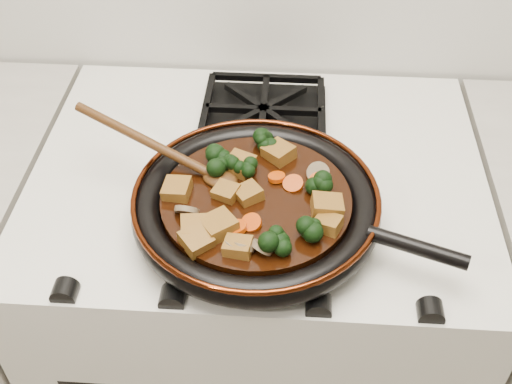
{
  "coord_description": "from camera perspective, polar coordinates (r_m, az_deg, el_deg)",
  "views": [
    {
      "loc": [
        0.05,
        0.88,
        1.61
      ],
      "look_at": [
        0.0,
        1.56,
        0.97
      ],
      "focal_mm": 45.0,
      "sensor_mm": 36.0,
      "label": 1
    }
  ],
  "objects": [
    {
      "name": "tofu_cube_6",
      "position": [
        1.01,
        2.03,
        3.48
      ],
      "size": [
        0.06,
        0.06,
        0.03
      ],
      "primitive_type": "cube",
      "rotation": [
        -0.04,
        0.09,
        2.39
      ],
      "color": "brown",
      "rests_on": "braising_sauce"
    },
    {
      "name": "broccoli_floret_2",
      "position": [
        0.87,
        2.03,
        -4.66
      ],
      "size": [
        0.07,
        0.07,
        0.07
      ],
      "primitive_type": null,
      "rotation": [
        0.19,
        -0.14,
        1.58
      ],
      "color": "black",
      "rests_on": "braising_sauce"
    },
    {
      "name": "mushroom_slice_0",
      "position": [
        0.92,
        -6.18,
        -1.64
      ],
      "size": [
        0.04,
        0.03,
        0.03
      ],
      "primitive_type": "cylinder",
      "rotation": [
        0.96,
        0.0,
        3.04
      ],
      "color": "brown",
      "rests_on": "braising_sauce"
    },
    {
      "name": "tofu_cube_3",
      "position": [
        0.87,
        -1.61,
        -4.92
      ],
      "size": [
        0.04,
        0.04,
        0.02
      ],
      "primitive_type": "cube",
      "rotation": [
        0.03,
        0.09,
        2.98
      ],
      "color": "brown",
      "rests_on": "braising_sauce"
    },
    {
      "name": "burner_grate_back",
      "position": [
        1.18,
        0.65,
        7.0
      ],
      "size": [
        0.23,
        0.23,
        0.03
      ],
      "primitive_type": null,
      "color": "black",
      "rests_on": "stove"
    },
    {
      "name": "tofu_cube_5",
      "position": [
        0.94,
        -2.67,
        -0.04
      ],
      "size": [
        0.05,
        0.04,
        0.03
      ],
      "primitive_type": "cube",
      "rotation": [
        -0.11,
        0.07,
        2.72
      ],
      "color": "brown",
      "rests_on": "braising_sauce"
    },
    {
      "name": "carrot_coin_3",
      "position": [
        0.96,
        3.32,
        0.72
      ],
      "size": [
        0.03,
        0.03,
        0.02
      ],
      "primitive_type": "cylinder",
      "rotation": [
        0.27,
        -0.18,
        0.0
      ],
      "color": "#C23C05",
      "rests_on": "braising_sauce"
    },
    {
      "name": "broccoli_floret_5",
      "position": [
        0.95,
        5.62,
        0.1
      ],
      "size": [
        0.07,
        0.07,
        0.07
      ],
      "primitive_type": null,
      "rotation": [
        0.16,
        -0.25,
        2.98
      ],
      "color": "black",
      "rests_on": "braising_sauce"
    },
    {
      "name": "stove",
      "position": [
        1.42,
        0.16,
        -11.77
      ],
      "size": [
        0.76,
        0.6,
        0.9
      ],
      "primitive_type": "cube",
      "color": "silver",
      "rests_on": "ground"
    },
    {
      "name": "broccoli_floret_3",
      "position": [
        0.88,
        4.83,
        -3.72
      ],
      "size": [
        0.08,
        0.08,
        0.07
      ],
      "primitive_type": null,
      "rotation": [
        0.15,
        -0.19,
        1.96
      ],
      "color": "black",
      "rests_on": "braising_sauce"
    },
    {
      "name": "burner_grate_front",
      "position": [
        0.97,
        -0.32,
        -2.84
      ],
      "size": [
        0.23,
        0.23,
        0.03
      ],
      "primitive_type": null,
      "color": "black",
      "rests_on": "stove"
    },
    {
      "name": "carrot_coin_4",
      "position": [
        0.97,
        1.85,
        1.32
      ],
      "size": [
        0.03,
        0.03,
        0.01
      ],
      "primitive_type": "cylinder",
      "rotation": [
        -0.16,
        -0.1,
        0.0
      ],
      "color": "#C23C05",
      "rests_on": "braising_sauce"
    },
    {
      "name": "tofu_cube_2",
      "position": [
        0.9,
        6.41,
        -2.84
      ],
      "size": [
        0.05,
        0.05,
        0.03
      ],
      "primitive_type": "cube",
      "rotation": [
        0.1,
        0.11,
        2.73
      ],
      "color": "brown",
      "rests_on": "braising_sauce"
    },
    {
      "name": "tofu_cube_7",
      "position": [
        0.89,
        -5.44,
        -3.23
      ],
      "size": [
        0.05,
        0.04,
        0.03
      ],
      "primitive_type": "cube",
      "rotation": [
        0.04,
        0.07,
        0.17
      ],
      "color": "brown",
      "rests_on": "braising_sauce"
    },
    {
      "name": "skillet",
      "position": [
        0.96,
        0.11,
        -1.17
      ],
      "size": [
        0.48,
        0.37,
        0.05
      ],
      "rotation": [
        0.0,
        0.0,
        -0.35
      ],
      "color": "black",
      "rests_on": "burner_grate_front"
    },
    {
      "name": "braising_sauce",
      "position": [
        0.95,
        0.0,
        -0.92
      ],
      "size": [
        0.28,
        0.28,
        0.02
      ],
      "primitive_type": "cylinder",
      "color": "black",
      "rests_on": "skillet"
    },
    {
      "name": "tofu_cube_4",
      "position": [
        0.94,
        -0.69,
        -0.17
      ],
      "size": [
        0.05,
        0.05,
        0.03
      ],
      "primitive_type": "cube",
      "rotation": [
        -0.06,
        -0.11,
        0.61
      ],
      "color": "brown",
      "rests_on": "braising_sauce"
    },
    {
      "name": "broccoli_floret_4",
      "position": [
        0.97,
        -0.72,
        2.08
      ],
      "size": [
        0.08,
        0.08,
        0.07
      ],
      "primitive_type": null,
      "rotation": [
        0.23,
        -0.12,
        0.86
      ],
      "color": "black",
      "rests_on": "braising_sauce"
    },
    {
      "name": "wooden_spoon",
      "position": [
        0.99,
        -7.04,
        3.13
      ],
      "size": [
        0.16,
        0.08,
        0.26
      ],
      "rotation": [
        0.0,
        0.0,
        2.76
      ],
      "color": "#45270E",
      "rests_on": "braising_sauce"
    },
    {
      "name": "tofu_cube_10",
      "position": [
        0.88,
        -5.33,
        -4.31
      ],
      "size": [
        0.06,
        0.06,
        0.02
      ],
      "primitive_type": "cube",
      "rotation": [
        0.1,
        -0.01,
        0.7
      ],
      "color": "brown",
      "rests_on": "braising_sauce"
    },
    {
      "name": "tofu_cube_1",
      "position": [
        0.92,
        6.33,
        -1.31
      ],
      "size": [
        0.05,
        0.04,
        0.03
      ],
      "primitive_type": "cube",
      "rotation": [
        -0.05,
        0.11,
        0.07
      ],
      "color": "brown",
      "rests_on": "braising_sauce"
    },
    {
      "name": "tofu_cube_0",
      "position": [
        0.89,
        -3.33,
        -3.03
      ],
      "size": [
        0.06,
        0.06,
        0.03
      ],
      "primitive_type": "cube",
      "rotation": [
        -0.04,
        0.09,
        2.2
      ],
      "color": "brown",
      "rests_on": "braising_sauce"
    },
    {
      "name": "carrot_coin_1",
      "position": [
        0.97,
        5.52,
        1.03
      ],
      "size": [
        0.03,
        0.03,
        0.02
      ],
      "primitive_type": "cylinder",
      "rotation": [
        0.26,
        -0.18,
        0.0
      ],
      "color": "#C23C05",
      "rests_on": "braising_sauce"
    },
    {
      "name": "carrot_coin_2",
      "position": [
        0.9,
        -1.81,
        -3.21
      ],
      "size": [
        0.03,
        0.03,
        0.02
      ],
      "primitive_type": "cylinder",
      "rotation": [
        -0.12,
        -0.21,
        0.0
      ],
      "color": "#C23C05",
      "rests_on": "braising_sauce"
    },
    {
      "name": "mushroom_slice_4",
      "position": [
        0.87,
        -1.13,
        -4.89
      ],
      "size": [
        0.04,
        0.03,
        0.03
      ],
      "primitive_type": "cylinder",
      "rotation": [
        0.79,
        0.0,
        2.89
      ],
      "color": "brown",
      "rests_on": "braising_sauce"
    },
    {
      "name": "tofu_cube_9",
      "position": [
        0.95,
        -7.03,
        0.21
      ],
      "size": [
        0.04,
        0.04,
        0.03
      ],
      "primitive_type": "cube",
      "rotation": [
        -0.08,
        -0.04,
        1.48
      ],
      "color": "brown",
      "rests_on": "braising_sauce"
    },
    {
      "name": "broccoli_floret_0",
      "position": [
        1.03,
        1.1,
        4.41
      ],
      "size": [
        0.08,
        0.08,
        0.06
      ],
      "primitive_type": null,
      "rotation": [
        0.07,
        -0.12,
        1.06
      ],
      "color": "black",
      "rests_on": "braising_sauce"
    },
    {
      "name": "mushroom_slice_2",
      "position": [
        0.98,
        5.53,
        1.68
      ],
      "size": [
        0.04,
        0.03,
        0.03
      ],
      "primitive_type": "cylinder",
      "rotation": [
        0.72,
        0.0,
        0.09
      ],
      "color": "brown",
      "rests_on": "braising_sauce"
    },
    {
      "name": "mushroom_slice_3",
      "position": [
        0.87,
        -1.89,
        -4.76
      ],
      "size": [
        0.04,
        0.04,
        0.02
      ],
      "primitive_type": "cylinder",
      "rotation": [
        0.54,
        0.0,
        2.52
      ],
      "color": "brown",
      "rests_on": "braising_sauce"
    },
    {
      "name": "broccoli_floret_6",
      "position": [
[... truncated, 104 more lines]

